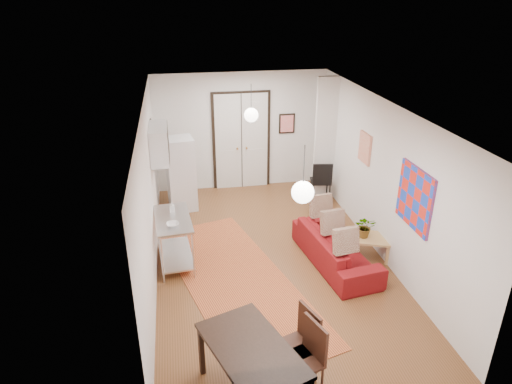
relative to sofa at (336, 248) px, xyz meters
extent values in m
plane|color=brown|center=(-1.16, 0.40, -0.31)|extent=(7.00, 7.00, 0.00)
cube|color=silver|center=(-1.16, 0.40, 2.59)|extent=(4.20, 7.00, 0.02)
cube|color=silver|center=(-1.16, 3.90, 1.14)|extent=(4.20, 0.02, 2.90)
cube|color=silver|center=(-1.16, -3.10, 1.14)|extent=(4.20, 0.02, 2.90)
cube|color=silver|center=(-3.26, 0.40, 1.14)|extent=(0.02, 7.00, 2.90)
cube|color=silver|center=(0.94, 0.40, 1.14)|extent=(0.02, 7.00, 2.90)
cube|color=silver|center=(-1.16, 3.86, 0.89)|extent=(1.44, 0.06, 2.50)
cube|color=silver|center=(0.69, 2.95, 1.14)|extent=(0.50, 0.10, 2.90)
cube|color=silver|center=(-3.08, 1.90, 1.59)|extent=(0.35, 1.00, 0.70)
cube|color=red|center=(0.92, -0.85, 1.34)|extent=(0.05, 1.00, 1.00)
cube|color=beige|center=(0.92, 1.20, 1.49)|extent=(0.05, 0.50, 0.60)
cube|color=red|center=(-0.01, 3.87, 1.29)|extent=(0.40, 0.03, 0.50)
cube|color=brown|center=(-3.23, 2.40, 1.64)|extent=(0.03, 0.44, 0.54)
sphere|color=silver|center=(-1.16, 2.40, 1.94)|extent=(0.30, 0.30, 0.30)
cylinder|color=black|center=(-1.16, 2.40, 2.34)|extent=(0.01, 0.01, 0.50)
sphere|color=silver|center=(-1.16, -1.60, 1.94)|extent=(0.30, 0.30, 0.30)
cylinder|color=black|center=(-1.16, -1.60, 2.34)|extent=(0.01, 0.01, 0.50)
cube|color=#B9652E|center=(-1.89, -0.24, -0.31)|extent=(2.78, 4.77, 0.01)
imported|color=maroon|center=(0.00, 0.00, 0.00)|extent=(1.13, 2.25, 0.63)
cube|color=tan|center=(0.59, 0.13, 0.09)|extent=(1.09, 0.83, 0.04)
cube|color=tan|center=(0.16, -0.09, -0.12)|extent=(0.07, 0.07, 0.39)
cube|color=tan|center=(1.02, -0.09, -0.12)|extent=(0.07, 0.07, 0.39)
cube|color=tan|center=(0.16, 0.34, -0.12)|extent=(0.07, 0.07, 0.39)
cube|color=tan|center=(1.02, 0.34, -0.12)|extent=(0.07, 0.07, 0.39)
imported|color=#2D662E|center=(0.59, 0.13, 0.33)|extent=(0.46, 0.43, 0.42)
cube|color=silver|center=(-2.91, 0.53, 0.61)|extent=(0.71, 1.27, 0.04)
cube|color=silver|center=(-2.91, 0.53, -0.13)|extent=(0.67, 1.23, 0.03)
cylinder|color=silver|center=(-3.17, -0.04, 0.15)|extent=(0.04, 0.04, 0.92)
cylinder|color=silver|center=(-2.64, -0.04, 0.15)|extent=(0.04, 0.04, 0.92)
cylinder|color=silver|center=(-3.17, 1.10, 0.15)|extent=(0.04, 0.04, 0.92)
cylinder|color=silver|center=(-2.64, 1.10, 0.15)|extent=(0.04, 0.04, 0.92)
imported|color=white|center=(-2.91, 0.23, 0.65)|extent=(0.24, 0.24, 0.05)
imported|color=#5285B2|center=(-2.91, 0.78, 0.72)|extent=(0.10, 0.09, 0.20)
cube|color=silver|center=(-2.69, 2.85, 0.53)|extent=(0.67, 0.67, 1.69)
cube|color=black|center=(-2.04, -2.75, 0.47)|extent=(1.28, 1.66, 0.05)
cube|color=black|center=(-2.41, -2.07, 0.06)|extent=(0.08, 0.08, 0.76)
cube|color=black|center=(-1.68, -2.07, 0.06)|extent=(0.08, 0.08, 0.76)
cube|color=#381B11|center=(-1.44, -2.50, 0.17)|extent=(0.61, 0.60, 0.04)
cube|color=#381B11|center=(-1.44, -2.28, 0.44)|extent=(0.19, 0.45, 0.50)
cylinder|color=#381B11|center=(-1.64, -2.71, -0.07)|extent=(0.03, 0.03, 0.48)
cylinder|color=#381B11|center=(-1.24, -2.71, -0.07)|extent=(0.03, 0.03, 0.48)
cylinder|color=#381B11|center=(-1.64, -2.29, -0.07)|extent=(0.03, 0.03, 0.48)
cylinder|color=#381B11|center=(-1.24, -2.29, -0.07)|extent=(0.03, 0.03, 0.48)
cube|color=#381B11|center=(-1.44, -2.75, 0.17)|extent=(0.61, 0.60, 0.04)
cube|color=#381B11|center=(-1.44, -2.53, 0.44)|extent=(0.19, 0.45, 0.50)
cylinder|color=#381B11|center=(-1.64, -2.54, -0.07)|extent=(0.03, 0.03, 0.48)
cylinder|color=#381B11|center=(-1.24, -2.54, -0.07)|extent=(0.03, 0.03, 0.48)
cube|color=black|center=(0.56, 2.71, 0.18)|extent=(0.53, 0.53, 0.04)
cube|color=black|center=(0.56, 2.92, 0.44)|extent=(0.46, 0.11, 0.49)
cylinder|color=black|center=(0.36, 2.51, -0.07)|extent=(0.03, 0.03, 0.49)
cylinder|color=black|center=(0.76, 2.51, -0.07)|extent=(0.03, 0.03, 0.49)
cylinder|color=black|center=(0.36, 2.91, -0.07)|extent=(0.03, 0.03, 0.49)
cylinder|color=black|center=(0.76, 2.91, -0.07)|extent=(0.03, 0.03, 0.49)
camera|label=1|loc=(-2.73, -6.84, 4.39)|focal=32.00mm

